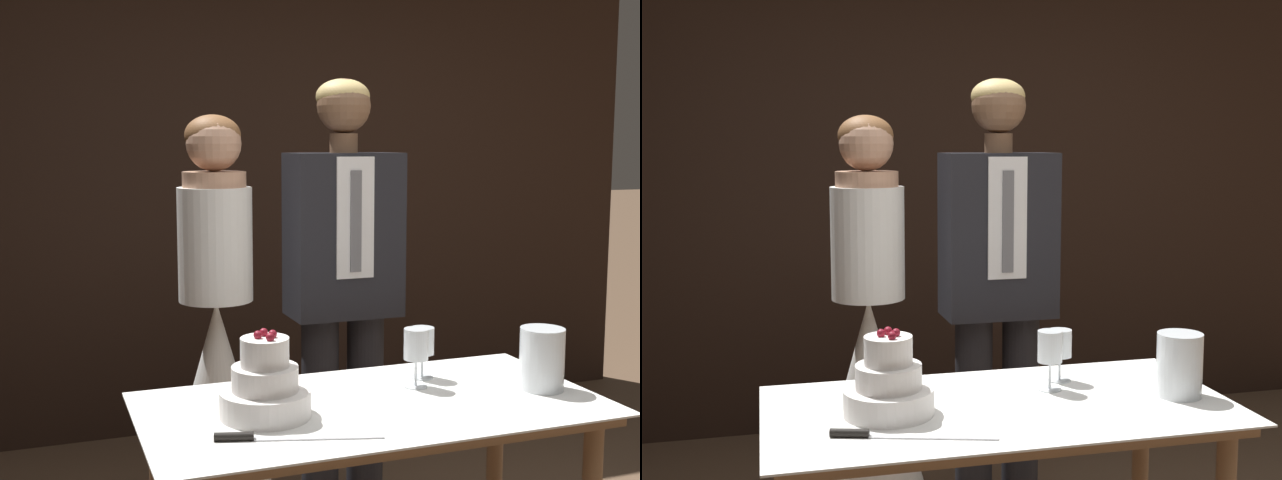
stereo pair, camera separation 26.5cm
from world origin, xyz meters
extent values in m
cube|color=black|center=(0.00, 2.39, 1.41)|extent=(4.71, 0.12, 2.83)
cube|color=brown|center=(-0.25, 0.18, 0.78)|extent=(1.28, 0.63, 0.03)
cube|color=white|center=(-0.25, 0.18, 0.80)|extent=(1.34, 0.69, 0.01)
cylinder|color=white|center=(-0.57, 0.18, 0.84)|extent=(0.25, 0.25, 0.07)
cylinder|color=white|center=(-0.57, 0.18, 0.91)|extent=(0.18, 0.18, 0.07)
cylinder|color=white|center=(-0.57, 0.18, 0.98)|extent=(0.13, 0.13, 0.08)
sphere|color=maroon|center=(-0.55, 0.18, 1.03)|extent=(0.02, 0.02, 0.02)
sphere|color=maroon|center=(-0.57, 0.20, 1.03)|extent=(0.02, 0.02, 0.02)
sphere|color=maroon|center=(-0.59, 0.18, 1.03)|extent=(0.02, 0.02, 0.02)
sphere|color=maroon|center=(-0.57, 0.14, 1.03)|extent=(0.02, 0.02, 0.02)
cube|color=silver|center=(-0.49, -0.03, 0.80)|extent=(0.32, 0.11, 0.00)
cylinder|color=black|center=(-0.69, 0.03, 0.81)|extent=(0.10, 0.05, 0.02)
cylinder|color=silver|center=(0.00, 0.36, 0.80)|extent=(0.07, 0.07, 0.00)
cylinder|color=silver|center=(0.00, 0.36, 0.84)|extent=(0.01, 0.01, 0.07)
cylinder|color=silver|center=(0.00, 0.36, 0.92)|extent=(0.07, 0.07, 0.09)
cylinder|color=silver|center=(-0.06, 0.28, 0.80)|extent=(0.07, 0.07, 0.00)
cylinder|color=silver|center=(-0.06, 0.28, 0.85)|extent=(0.01, 0.01, 0.08)
cylinder|color=silver|center=(-0.06, 0.28, 0.94)|extent=(0.08, 0.08, 0.10)
cylinder|color=silver|center=(0.29, 0.13, 0.90)|extent=(0.13, 0.13, 0.19)
cylinder|color=white|center=(0.29, 0.13, 0.84)|extent=(0.06, 0.06, 0.09)
sphere|color=#F9CC4C|center=(0.29, 0.13, 0.90)|extent=(0.02, 0.02, 0.02)
cone|color=white|center=(-0.51, 1.07, 0.48)|extent=(0.54, 0.54, 0.95)
cylinder|color=white|center=(-0.51, 1.07, 1.17)|extent=(0.28, 0.28, 0.43)
cylinder|color=tan|center=(-0.51, 1.07, 1.41)|extent=(0.24, 0.24, 0.06)
sphere|color=tan|center=(-0.51, 1.07, 1.54)|extent=(0.21, 0.21, 0.21)
ellipsoid|color=brown|center=(-0.51, 1.08, 1.57)|extent=(0.21, 0.21, 0.15)
cylinder|color=black|center=(-0.09, 1.07, 0.43)|extent=(0.15, 0.15, 0.86)
cylinder|color=black|center=(0.11, 1.07, 0.43)|extent=(0.15, 0.15, 0.86)
cube|color=black|center=(0.01, 1.07, 1.18)|extent=(0.44, 0.24, 0.65)
cube|color=white|center=(0.01, 0.94, 1.26)|extent=(0.15, 0.01, 0.47)
cube|color=slate|center=(0.01, 0.94, 1.25)|extent=(0.04, 0.01, 0.39)
cylinder|color=brown|center=(0.01, 1.07, 1.55)|extent=(0.11, 0.11, 0.08)
sphere|color=brown|center=(0.01, 1.07, 1.69)|extent=(0.21, 0.21, 0.21)
ellipsoid|color=#D6B770|center=(0.01, 1.08, 1.73)|extent=(0.21, 0.21, 0.14)
camera|label=1|loc=(-1.15, -1.87, 1.54)|focal=45.00mm
camera|label=2|loc=(-0.90, -1.94, 1.54)|focal=45.00mm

